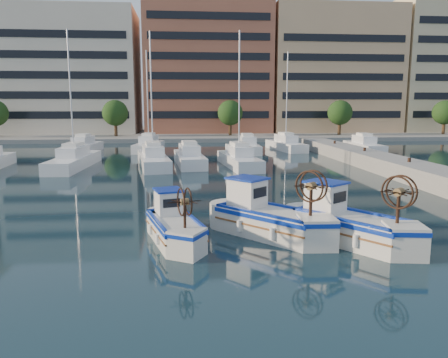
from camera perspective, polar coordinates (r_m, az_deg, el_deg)
ground at (r=17.47m, az=6.31°, el=-8.00°), size 300.00×300.00×0.00m
waterfront at (r=82.54m, az=3.67°, el=13.55°), size 180.00×40.00×25.60m
yacht_marina at (r=44.14m, az=-5.43°, el=3.33°), size 40.15×23.17×11.50m
fishing_boat_a at (r=17.23m, az=-6.54°, el=-5.93°), size 2.48×4.00×2.42m
fishing_boat_b at (r=17.90m, az=5.71°, el=-4.89°), size 4.39×4.57×2.91m
fishing_boat_c at (r=17.62m, az=15.85°, el=-5.47°), size 4.12×4.66×2.88m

